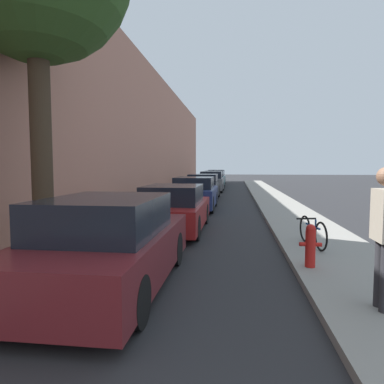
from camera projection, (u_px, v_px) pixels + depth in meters
The scene contains 13 objects.
ground_plane at pixel (215, 207), 15.33m from camera, with size 120.00×120.00×0.00m, color #28282B.
sidewalk_left at pixel (153, 205), 15.69m from camera, with size 2.00×52.00×0.12m.
sidewalk_right at pixel (281, 207), 14.96m from camera, with size 2.00×52.00×0.12m.
building_facade_left at pixel (123, 124), 15.58m from camera, with size 0.70×52.00×7.55m.
parked_car_maroon at pixel (109, 245), 5.13m from camera, with size 1.76×4.01×1.39m.
parked_car_red at pixel (174, 209), 9.67m from camera, with size 1.71×4.00×1.30m.
parked_car_navy at pixel (195, 194), 14.46m from camera, with size 1.75×3.95×1.38m.
parked_car_black at pixel (203, 187), 19.19m from camera, with size 1.74×4.05×1.39m.
parked_car_grey at pixel (212, 182), 24.63m from camera, with size 1.68×3.99×1.46m.
parked_car_teal at pixel (214, 179), 29.61m from camera, with size 1.77×4.15×1.44m.
parked_car_silver at pixel (217, 177), 34.43m from camera, with size 1.77×4.28×1.46m.
fire_hydrant at pixel (310, 245), 5.81m from camera, with size 0.37×0.17×0.74m.
bicycle at pixel (312, 232), 7.33m from camera, with size 0.44×1.46×0.60m.
Camera 1 is at (0.88, 0.76, 1.84)m, focal length 31.86 mm.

